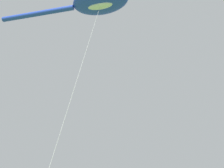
# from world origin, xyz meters

# --- Properties ---
(big_show_kite) EXTENTS (4.67, 10.00, 16.77)m
(big_show_kite) POSITION_xyz_m (3.48, 9.23, 16.19)
(big_show_kite) COLOR blue
(big_show_kite) RESTS_ON ground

